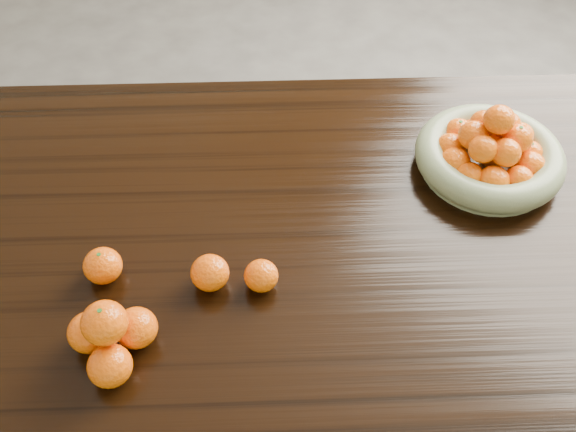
{
  "coord_description": "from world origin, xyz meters",
  "views": [
    {
      "loc": [
        -0.07,
        -0.8,
        1.71
      ],
      "look_at": [
        -0.04,
        -0.02,
        0.83
      ],
      "focal_mm": 40.0,
      "sensor_mm": 36.0,
      "label": 1
    }
  ],
  "objects_px": {
    "dining_table": "(308,263)",
    "orange_pyramid": "(110,337)",
    "fruit_bowl": "(490,154)",
    "loose_orange_0": "(103,266)"
  },
  "relations": [
    {
      "from": "fruit_bowl",
      "to": "loose_orange_0",
      "type": "xyz_separation_m",
      "value": [
        -0.77,
        -0.26,
        -0.01
      ]
    },
    {
      "from": "dining_table",
      "to": "orange_pyramid",
      "type": "distance_m",
      "value": 0.44
    },
    {
      "from": "fruit_bowl",
      "to": "orange_pyramid",
      "type": "bearing_deg",
      "value": -150.16
    },
    {
      "from": "fruit_bowl",
      "to": "loose_orange_0",
      "type": "distance_m",
      "value": 0.81
    },
    {
      "from": "orange_pyramid",
      "to": "dining_table",
      "type": "bearing_deg",
      "value": 35.89
    },
    {
      "from": "fruit_bowl",
      "to": "loose_orange_0",
      "type": "bearing_deg",
      "value": -161.38
    },
    {
      "from": "fruit_bowl",
      "to": "loose_orange_0",
      "type": "relative_size",
      "value": 4.42
    },
    {
      "from": "orange_pyramid",
      "to": "loose_orange_0",
      "type": "distance_m",
      "value": 0.17
    },
    {
      "from": "dining_table",
      "to": "orange_pyramid",
      "type": "relative_size",
      "value": 13.33
    },
    {
      "from": "loose_orange_0",
      "to": "dining_table",
      "type": "bearing_deg",
      "value": 12.88
    }
  ]
}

